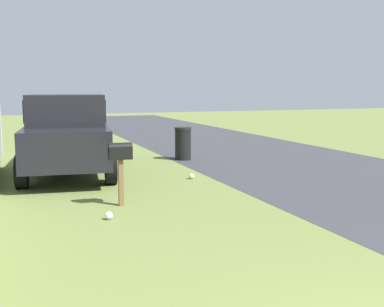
% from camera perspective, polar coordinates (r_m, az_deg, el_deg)
% --- Properties ---
extents(mailbox, '(0.23, 0.46, 1.22)m').
position_cam_1_polar(mailbox, '(9.06, -8.68, -0.31)').
color(mailbox, brown).
rests_on(mailbox, ground).
extents(pickup_truck, '(5.50, 2.77, 2.09)m').
position_cam_1_polar(pickup_truck, '(12.67, -14.86, 2.48)').
color(pickup_truck, black).
rests_on(pickup_truck, ground).
extents(trash_bin, '(0.53, 0.53, 1.03)m').
position_cam_1_polar(trash_bin, '(14.85, -1.11, 1.23)').
color(trash_bin, black).
rests_on(trash_bin, ground).
extents(litter_bag_near_hydrant, '(0.14, 0.14, 0.14)m').
position_cam_1_polar(litter_bag_near_hydrant, '(8.30, -10.05, -7.42)').
color(litter_bag_near_hydrant, silver).
rests_on(litter_bag_near_hydrant, ground).
extents(litter_bag_midfield_a, '(0.14, 0.14, 0.14)m').
position_cam_1_polar(litter_bag_midfield_a, '(11.76, -0.06, -2.76)').
color(litter_bag_midfield_a, silver).
rests_on(litter_bag_midfield_a, ground).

